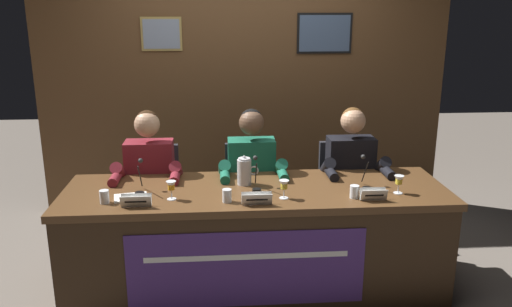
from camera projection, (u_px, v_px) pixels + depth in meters
name	position (u px, v px, depth m)	size (l,w,h in m)	color
ground_plane	(256.00, 285.00, 3.74)	(12.00, 12.00, 0.00)	#70665B
wall_back_panelled	(244.00, 78.00, 4.86)	(3.83, 0.14, 2.60)	brown
conference_table	(257.00, 228.00, 3.50)	(2.63, 0.81, 0.75)	brown
chair_left	(154.00, 204.00, 4.12)	(0.44, 0.45, 0.88)	black
panelist_left	(149.00, 179.00, 3.86)	(0.51, 0.48, 1.21)	black
nameplate_left	(136.00, 201.00, 3.20)	(0.19, 0.06, 0.08)	white
juice_glass_left	(171.00, 187.00, 3.31)	(0.06, 0.06, 0.12)	white
water_cup_left	(104.00, 197.00, 3.26)	(0.06, 0.06, 0.08)	silver
microphone_left	(140.00, 182.00, 3.43)	(0.06, 0.17, 0.22)	black
chair_center	(251.00, 201.00, 4.18)	(0.44, 0.45, 0.88)	black
panelist_center	(252.00, 177.00, 3.91)	(0.51, 0.48, 1.21)	black
nameplate_center	(257.00, 199.00, 3.23)	(0.19, 0.06, 0.08)	white
juice_glass_center	(284.00, 186.00, 3.33)	(0.06, 0.06, 0.12)	white
water_cup_center	(227.00, 196.00, 3.28)	(0.06, 0.06, 0.08)	silver
microphone_center	(257.00, 179.00, 3.49)	(0.06, 0.17, 0.22)	black
chair_right	(345.00, 199.00, 4.24)	(0.44, 0.45, 0.88)	black
panelist_right	(352.00, 174.00, 3.97)	(0.51, 0.48, 1.21)	black
nameplate_right	(373.00, 194.00, 3.30)	(0.17, 0.06, 0.08)	white
juice_glass_right	(399.00, 181.00, 3.42)	(0.06, 0.06, 0.12)	white
water_cup_right	(354.00, 192.00, 3.35)	(0.06, 0.06, 0.08)	silver
microphone_right	(366.00, 178.00, 3.52)	(0.06, 0.17, 0.22)	black
water_pitcher_central	(245.00, 171.00, 3.59)	(0.15, 0.10, 0.21)	silver
document_stack_left	(131.00, 197.00, 3.35)	(0.23, 0.19, 0.01)	white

